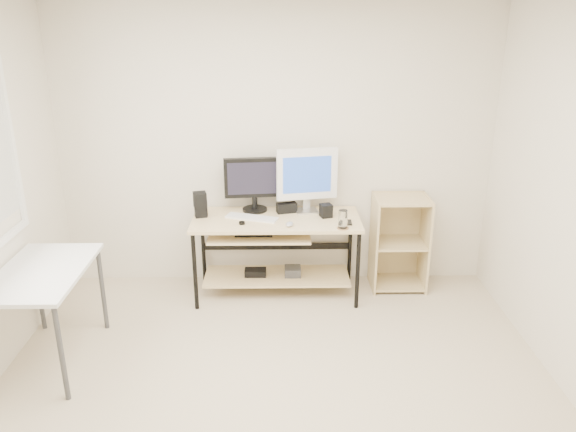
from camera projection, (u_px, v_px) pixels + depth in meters
The scene contains 16 objects.
room at pixel (251, 223), 3.31m from camera, with size 4.01×4.01×2.62m.
desk at pixel (274, 240), 5.10m from camera, with size 1.50×0.65×0.75m.
side_table at pixel (42, 280), 4.03m from camera, with size 0.60×1.00×0.75m.
shelf_unit at pixel (398, 241), 5.29m from camera, with size 0.50×0.40×0.90m.
black_monitor at pixel (254, 181), 5.11m from camera, with size 0.55×0.23×0.50m.
white_imac at pixel (307, 176), 5.07m from camera, with size 0.56×0.18×0.59m.
keyboard at pixel (252, 218), 5.01m from camera, with size 0.47×0.13×0.02m, color white.
mouse at pixel (290, 224), 4.83m from camera, with size 0.06×0.10×0.03m, color #B5B5BA.
center_speaker at pixel (287, 208), 5.15m from camera, with size 0.18×0.08×0.09m, color black.
speaker_left at pixel (200, 204), 5.02m from camera, with size 0.14×0.14×0.23m.
speaker_right at pixel (326, 211), 5.03m from camera, with size 0.10×0.10×0.12m, color black.
audio_controller at pixel (203, 209), 5.04m from camera, with size 0.07×0.05×0.15m, color black.
volume_puck at pixel (242, 223), 4.87m from camera, with size 0.05×0.05×0.02m, color black.
smartphone at pixel (348, 222), 4.91m from camera, with size 0.07×0.13×0.01m, color black.
coaster at pixel (343, 228), 4.78m from camera, with size 0.10×0.10×0.01m, color #9B7046.
drinking_glass at pixel (343, 219), 4.75m from camera, with size 0.08×0.08×0.16m, color white.
Camera 1 is at (0.04, -3.06, 2.49)m, focal length 35.00 mm.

